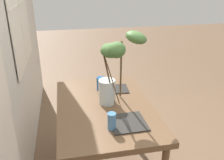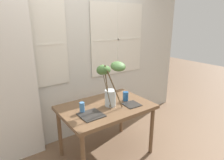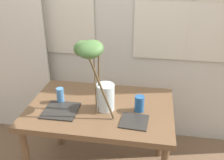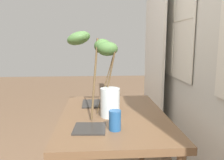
# 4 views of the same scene
# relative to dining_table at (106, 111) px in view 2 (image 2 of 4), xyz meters

# --- Properties ---
(ground) EXTENTS (14.00, 14.00, 0.00)m
(ground) POSITION_rel_dining_table_xyz_m (0.00, 0.00, -0.68)
(ground) COLOR brown
(back_wall_with_windows) EXTENTS (4.36, 0.14, 2.96)m
(back_wall_with_windows) POSITION_rel_dining_table_xyz_m (0.00, 0.78, 0.81)
(back_wall_with_windows) COLOR beige
(back_wall_with_windows) RESTS_ON ground
(dining_table) EXTENTS (1.20, 0.82, 0.76)m
(dining_table) POSITION_rel_dining_table_xyz_m (0.00, 0.00, 0.00)
(dining_table) COLOR brown
(dining_table) RESTS_ON ground
(vase_with_branches) EXTENTS (0.35, 0.42, 0.66)m
(vase_with_branches) POSITION_rel_dining_table_xyz_m (-0.01, -0.09, 0.43)
(vase_with_branches) COLOR silver
(vase_with_branches) RESTS_ON dining_table
(drinking_glass_blue_left) EXTENTS (0.06, 0.06, 0.13)m
(drinking_glass_blue_left) POSITION_rel_dining_table_xyz_m (-0.35, 0.01, 0.15)
(drinking_glass_blue_left) COLOR #4C84BC
(drinking_glass_blue_left) RESTS_ON dining_table
(drinking_glass_blue_right) EXTENTS (0.08, 0.08, 0.13)m
(drinking_glass_blue_right) POSITION_rel_dining_table_xyz_m (0.32, -0.02, 0.15)
(drinking_glass_blue_right) COLOR #235693
(drinking_glass_blue_right) RESTS_ON dining_table
(plate_square_left) EXTENTS (0.27, 0.27, 0.01)m
(plate_square_left) POSITION_rel_dining_table_xyz_m (-0.30, -0.13, 0.09)
(plate_square_left) COLOR #2D2B28
(plate_square_left) RESTS_ON dining_table
(plate_square_right) EXTENTS (0.22, 0.22, 0.01)m
(plate_square_right) POSITION_rel_dining_table_xyz_m (0.30, -0.18, 0.09)
(plate_square_right) COLOR #2D2B28
(plate_square_right) RESTS_ON dining_table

